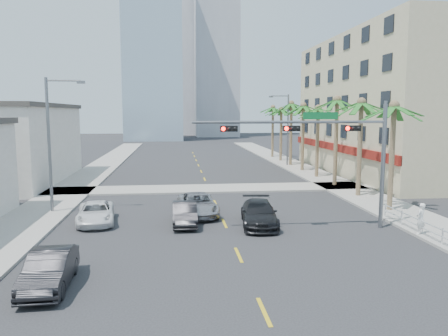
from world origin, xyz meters
name	(u,v)px	position (x,y,z in m)	size (l,w,h in m)	color
ground	(253,288)	(0.00, 0.00, 0.00)	(260.00, 260.00, 0.00)	#262628
sidewalk_right	(349,190)	(12.00, 20.00, 0.07)	(4.00, 120.00, 0.15)	gray
sidewalk_left	(63,196)	(-12.00, 20.00, 0.07)	(4.00, 120.00, 0.15)	gray
sidewalk_cross	(209,189)	(0.00, 22.00, 0.07)	(80.00, 4.00, 0.15)	gray
building_right	(403,106)	(21.99, 30.00, 7.50)	(15.25, 28.00, 15.00)	#C2B488
building_left_far	(1,146)	(-19.50, 28.00, 3.60)	(11.00, 18.00, 7.20)	beige
tower_far_left	(153,42)	(-8.00, 95.00, 24.00)	(14.00, 14.00, 48.00)	#99B2C6
tower_far_right	(216,29)	(9.00, 110.00, 30.00)	(12.00, 12.00, 60.00)	#ADADB2
tower_far_center	(174,67)	(-3.00, 125.00, 21.00)	(16.00, 16.00, 42.00)	#ADADB2
traffic_signal_mast	(330,142)	(5.78, 7.95, 5.06)	(11.12, 0.54, 7.20)	slate
palm_tree_0	(394,107)	(11.60, 12.00, 7.08)	(4.80, 4.80, 7.80)	brown
palm_tree_1	(361,104)	(11.60, 17.20, 7.43)	(4.80, 4.80, 8.16)	brown
palm_tree_2	(337,101)	(11.60, 22.40, 7.78)	(4.80, 4.80, 8.52)	brown
palm_tree_3	(318,109)	(11.60, 27.60, 7.08)	(4.80, 4.80, 7.80)	brown
palm_tree_4	(303,106)	(11.60, 32.80, 7.43)	(4.80, 4.80, 8.16)	brown
palm_tree_5	(291,104)	(11.60, 38.00, 7.78)	(4.80, 4.80, 8.52)	brown
palm_tree_6	(281,110)	(11.60, 43.20, 7.08)	(4.80, 4.80, 7.80)	brown
palm_tree_7	(273,108)	(11.60, 48.40, 7.43)	(4.80, 4.80, 8.16)	brown
streetlight_left	(52,138)	(-11.00, 14.00, 5.06)	(2.55, 0.25, 9.00)	slate
streetlight_right	(286,126)	(11.00, 38.00, 5.06)	(2.55, 0.25, 9.00)	slate
guardrail	(420,224)	(10.30, 6.00, 0.67)	(0.08, 8.08, 1.00)	silver
car_parked_mid	(50,270)	(-7.80, 0.97, 0.72)	(1.52, 4.35, 1.43)	black
car_parked_far	(96,213)	(-7.80, 10.92, 0.64)	(2.13, 4.61, 1.28)	white
car_lane_left	(185,214)	(-2.41, 9.97, 0.68)	(1.43, 4.11, 1.35)	black
car_lane_center	(198,204)	(-1.50, 12.43, 0.71)	(2.36, 5.12, 1.42)	#AAA9AE
car_lane_right	(259,214)	(2.00, 9.28, 0.73)	(2.05, 5.04, 1.46)	black
pedestrian	(421,219)	(10.30, 6.00, 1.00)	(0.62, 0.41, 1.70)	white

